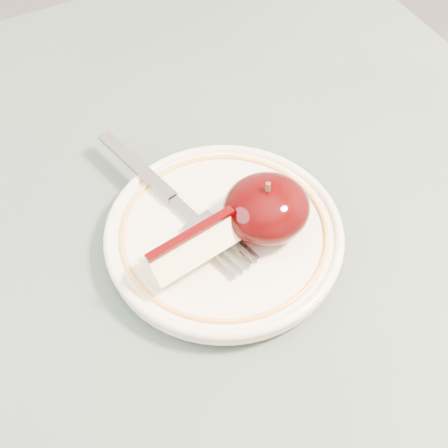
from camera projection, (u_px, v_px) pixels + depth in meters
name	position (u px, v px, depth m)	size (l,w,h in m)	color
table	(147.00, 383.00, 0.54)	(0.90, 0.90, 0.75)	brown
plate	(224.00, 234.00, 0.52)	(0.20, 0.20, 0.02)	beige
apple_half	(266.00, 208.00, 0.50)	(0.07, 0.07, 0.05)	black
apple_wedge	(192.00, 247.00, 0.48)	(0.08, 0.05, 0.04)	#FAECB8
fork	(174.00, 200.00, 0.53)	(0.07, 0.20, 0.00)	gray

